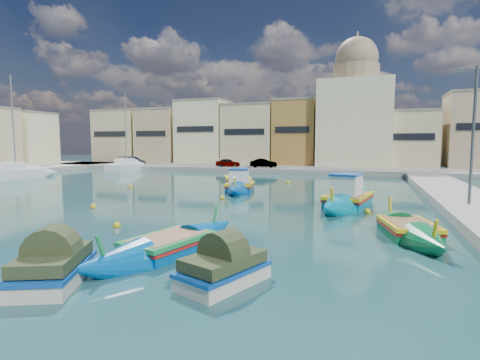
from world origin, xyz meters
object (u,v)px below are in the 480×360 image
at_px(church_block, 355,112).
at_px(tender_near, 53,269).
at_px(luzzu_turquoise_cabin, 348,200).
at_px(yacht_north, 133,167).
at_px(luzzu_green, 238,181).
at_px(luzzu_cyan_south, 408,231).
at_px(yacht_midnorth, 28,174).
at_px(quay_street_lamp, 472,135).
at_px(luzzu_blue_cabin, 240,187).
at_px(luzzu_blue_south, 168,247).
at_px(tender_far, 224,270).

bearing_deg(church_block, tender_near, -96.84).
xyz_separation_m(luzzu_turquoise_cabin, yacht_north, (-30.98, 21.94, 0.07)).
relative_size(luzzu_green, yacht_north, 0.75).
bearing_deg(tender_near, luzzu_green, 97.84).
bearing_deg(luzzu_cyan_south, yacht_midnorth, 158.40).
distance_m(quay_street_lamp, luzzu_green, 19.64).
height_order(quay_street_lamp, yacht_midnorth, yacht_midnorth).
relative_size(luzzu_blue_cabin, luzzu_cyan_south, 1.13).
relative_size(luzzu_blue_south, yacht_north, 0.69).
xyz_separation_m(luzzu_turquoise_cabin, yacht_midnorth, (-34.67, 7.79, 0.09)).
bearing_deg(luzzu_green, luzzu_blue_south, -76.88).
bearing_deg(luzzu_turquoise_cabin, tender_near, -113.79).
distance_m(luzzu_cyan_south, tender_near, 13.19).
distance_m(church_block, luzzu_turquoise_cabin, 34.90).
relative_size(luzzu_turquoise_cabin, luzzu_green, 1.17).
bearing_deg(yacht_north, quay_street_lamp, -30.46).
height_order(luzzu_blue_south, tender_far, luzzu_blue_south).
height_order(quay_street_lamp, luzzu_turquoise_cabin, quay_street_lamp).
relative_size(luzzu_blue_cabin, yacht_midnorth, 0.70).
xyz_separation_m(luzzu_blue_cabin, luzzu_green, (-1.77, 4.41, -0.06)).
height_order(luzzu_blue_south, yacht_north, yacht_north).
bearing_deg(yacht_midnorth, yacht_north, 75.43).
relative_size(luzzu_blue_south, luzzu_cyan_south, 1.08).
bearing_deg(luzzu_blue_cabin, luzzu_blue_south, -79.25).
distance_m(quay_street_lamp, luzzu_cyan_south, 8.88).
bearing_deg(luzzu_green, luzzu_turquoise_cabin, -41.18).
height_order(luzzu_turquoise_cabin, yacht_north, yacht_north).
bearing_deg(luzzu_turquoise_cabin, luzzu_green, 138.82).
xyz_separation_m(luzzu_cyan_south, yacht_north, (-33.75, 28.98, 0.22)).
height_order(tender_far, yacht_midnorth, yacht_midnorth).
height_order(luzzu_turquoise_cabin, luzzu_green, luzzu_turquoise_cabin).
xyz_separation_m(luzzu_blue_south, tender_far, (2.90, -2.03, 0.17)).
xyz_separation_m(luzzu_turquoise_cabin, luzzu_green, (-10.45, 9.14, -0.10)).
xyz_separation_m(luzzu_green, tender_far, (7.91, -23.52, 0.11)).
relative_size(church_block, luzzu_green, 2.21).
bearing_deg(church_block, luzzu_blue_south, -95.45).
distance_m(luzzu_green, luzzu_cyan_south, 20.89).
bearing_deg(luzzu_cyan_south, luzzu_green, 129.26).
relative_size(quay_street_lamp, luzzu_cyan_south, 1.09).
distance_m(luzzu_green, luzzu_blue_south, 22.07).
relative_size(luzzu_turquoise_cabin, luzzu_blue_cabin, 1.22).
bearing_deg(luzzu_turquoise_cabin, luzzu_blue_south, -113.79).
relative_size(luzzu_blue_cabin, tender_far, 2.80).
bearing_deg(luzzu_blue_south, luzzu_blue_cabin, 100.75).
distance_m(luzzu_green, yacht_midnorth, 24.25).
relative_size(tender_near, yacht_north, 0.28).
xyz_separation_m(church_block, luzzu_blue_south, (-4.42, -46.29, -8.17)).
height_order(quay_street_lamp, tender_near, quay_street_lamp).
bearing_deg(tender_near, church_block, 83.16).
height_order(yacht_north, yacht_midnorth, yacht_midnorth).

